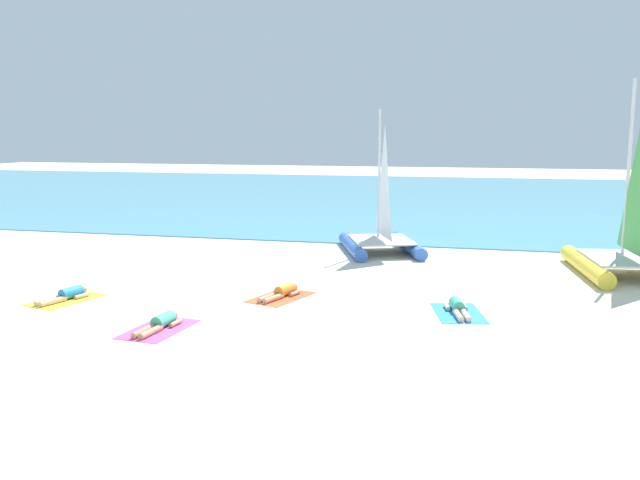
{
  "coord_description": "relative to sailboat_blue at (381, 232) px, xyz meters",
  "views": [
    {
      "loc": [
        4.72,
        -13.64,
        4.35
      ],
      "look_at": [
        0.0,
        5.28,
        1.2
      ],
      "focal_mm": 37.81,
      "sensor_mm": 36.0,
      "label": 1
    }
  ],
  "objects": [
    {
      "name": "sunbather_center_left",
      "position": [
        -3.3,
        -10.66,
        -0.64
      ],
      "size": [
        0.58,
        1.57,
        0.3
      ],
      "rotation": [
        0.0,
        0.0,
        -0.09
      ],
      "color": "#3FB28C",
      "rests_on": "towel_center_left"
    },
    {
      "name": "sunbather_center_right",
      "position": [
        -1.52,
        -7.21,
        -0.64
      ],
      "size": [
        0.84,
        1.54,
        0.3
      ],
      "rotation": [
        0.0,
        0.0,
        -0.31
      ],
      "color": "orange",
      "rests_on": "towel_center_right"
    },
    {
      "name": "towel_rightmost",
      "position": [
        3.1,
        -7.75,
        -0.76
      ],
      "size": [
        1.5,
        2.1,
        0.01
      ],
      "primitive_type": "cube",
      "rotation": [
        0.0,
        0.0,
        0.23
      ],
      "color": "#338CD8",
      "rests_on": "ground"
    },
    {
      "name": "sailboat_yellow",
      "position": [
        7.9,
        -2.14,
        0.12
      ],
      "size": [
        3.42,
        4.85,
        5.92
      ],
      "rotation": [
        0.0,
        0.0,
        0.12
      ],
      "color": "yellow",
      "rests_on": "ground"
    },
    {
      "name": "sunbather_rightmost",
      "position": [
        3.09,
        -7.68,
        -0.64
      ],
      "size": [
        0.74,
        1.56,
        0.3
      ],
      "rotation": [
        0.0,
        0.0,
        0.23
      ],
      "color": "#3FB28C",
      "rests_on": "towel_rightmost"
    },
    {
      "name": "sunbather_leftmost",
      "position": [
        -6.89,
        -8.86,
        -0.64
      ],
      "size": [
        0.8,
        1.55,
        0.3
      ],
      "rotation": [
        0.0,
        0.0,
        -0.27
      ],
      "color": "#268CCC",
      "rests_on": "towel_leftmost"
    },
    {
      "name": "towel_leftmost",
      "position": [
        -6.9,
        -8.93,
        -0.76
      ],
      "size": [
        1.57,
        2.13,
        0.01
      ],
      "primitive_type": "cube",
      "rotation": [
        0.0,
        0.0,
        -0.27
      ],
      "color": "yellow",
      "rests_on": "ground"
    },
    {
      "name": "ocean_water",
      "position": [
        -1.04,
        21.5,
        -0.74
      ],
      "size": [
        120.0,
        40.0,
        0.05
      ],
      "primitive_type": "cube",
      "color": "#4C9EB7",
      "rests_on": "ground"
    },
    {
      "name": "ground_plane",
      "position": [
        -1.04,
        -0.24,
        -0.77
      ],
      "size": [
        120.0,
        120.0,
        0.0
      ],
      "primitive_type": "plane",
      "color": "beige"
    },
    {
      "name": "towel_center_right",
      "position": [
        -1.54,
        -7.27,
        -0.76
      ],
      "size": [
        1.63,
        2.14,
        0.01
      ],
      "primitive_type": "cube",
      "rotation": [
        0.0,
        0.0,
        -0.31
      ],
      "color": "#EA5933",
      "rests_on": "ground"
    },
    {
      "name": "towel_center_left",
      "position": [
        -3.3,
        -10.72,
        -0.76
      ],
      "size": [
        1.26,
        1.99,
        0.01
      ],
      "primitive_type": "cube",
      "rotation": [
        0.0,
        0.0,
        -0.09
      ],
      "color": "#D84C99",
      "rests_on": "ground"
    },
    {
      "name": "sailboat_blue",
      "position": [
        0.0,
        0.0,
        0.0
      ],
      "size": [
        3.72,
        4.57,
        5.15
      ],
      "rotation": [
        0.0,
        0.0,
        0.35
      ],
      "color": "blue",
      "rests_on": "ground"
    }
  ]
}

